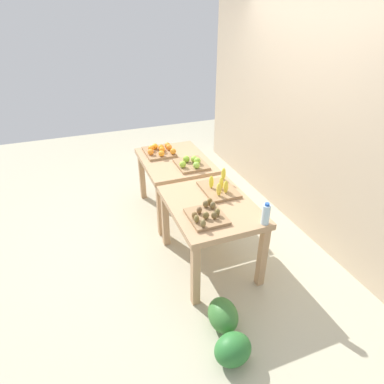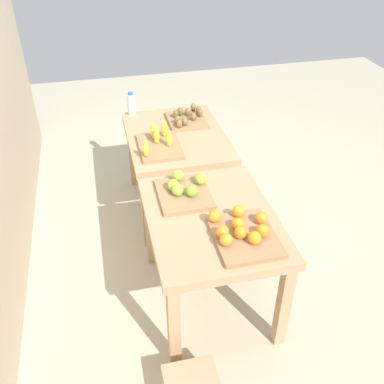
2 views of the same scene
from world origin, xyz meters
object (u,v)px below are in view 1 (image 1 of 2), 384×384
object	(u,v)px
orange_bin	(160,151)
watermelon_pile	(227,330)
water_bottle	(266,214)
apple_bin	(191,163)
kiwi_bin	(206,215)
banana_crate	(219,188)
cardboard_produce_box	(178,173)
display_table_left	(175,167)
display_table_right	(211,213)

from	to	relation	value
orange_bin	watermelon_pile	distance (m)	2.37
water_bottle	watermelon_pile	distance (m)	1.01
apple_bin	kiwi_bin	size ratio (longest dim) A/B	1.09
apple_bin	banana_crate	distance (m)	0.66
water_bottle	orange_bin	bearing A→B (deg)	-166.62
orange_bin	cardboard_produce_box	bearing A→B (deg)	143.84
display_table_left	cardboard_produce_box	xyz separation A→B (m)	(-0.81, 0.30, -0.52)
display_table_left	apple_bin	bearing A→B (deg)	24.06
orange_bin	watermelon_pile	world-z (taller)	orange_bin
display_table_left	watermelon_pile	size ratio (longest dim) A/B	1.63
display_table_right	watermelon_pile	xyz separation A→B (m)	(0.92, -0.24, -0.51)
banana_crate	watermelon_pile	xyz separation A→B (m)	(1.12, -0.42, -0.65)
apple_bin	water_bottle	world-z (taller)	water_bottle
display_table_left	apple_bin	world-z (taller)	apple_bin
watermelon_pile	cardboard_produce_box	bearing A→B (deg)	169.24
orange_bin	banana_crate	size ratio (longest dim) A/B	1.00
orange_bin	watermelon_pile	bearing A→B (deg)	-3.00
display_table_right	cardboard_produce_box	xyz separation A→B (m)	(-1.93, 0.30, -0.52)
display_table_right	watermelon_pile	world-z (taller)	display_table_right
orange_bin	display_table_left	bearing A→B (deg)	28.11
orange_bin	apple_bin	xyz separation A→B (m)	(0.50, 0.24, -0.00)
water_bottle	banana_crate	bearing A→B (deg)	-168.46
water_bottle	watermelon_pile	size ratio (longest dim) A/B	0.33
kiwi_bin	watermelon_pile	distance (m)	0.97
orange_bin	banana_crate	distance (m)	1.19
display_table_right	water_bottle	bearing A→B (deg)	33.46
display_table_left	display_table_right	size ratio (longest dim) A/B	1.00
banana_crate	watermelon_pile	world-z (taller)	banana_crate
banana_crate	apple_bin	bearing A→B (deg)	-175.19
display_table_right	apple_bin	size ratio (longest dim) A/B	2.58
display_table_left	cardboard_produce_box	distance (m)	1.01
watermelon_pile	cardboard_produce_box	world-z (taller)	watermelon_pile
water_bottle	kiwi_bin	bearing A→B (deg)	-120.04
water_bottle	display_table_right	bearing A→B (deg)	-146.54
kiwi_bin	cardboard_produce_box	size ratio (longest dim) A/B	0.93
banana_crate	watermelon_pile	size ratio (longest dim) A/B	0.69
banana_crate	cardboard_produce_box	size ratio (longest dim) A/B	1.10
kiwi_bin	orange_bin	bearing A→B (deg)	179.43
watermelon_pile	cardboard_produce_box	xyz separation A→B (m)	(-2.85, 0.54, -0.01)
apple_bin	cardboard_produce_box	xyz separation A→B (m)	(-1.08, 0.18, -0.66)
banana_crate	water_bottle	size ratio (longest dim) A/B	2.11
orange_bin	apple_bin	size ratio (longest dim) A/B	1.09
display_table_left	watermelon_pile	bearing A→B (deg)	-6.77
display_table_right	water_bottle	world-z (taller)	water_bottle
display_table_right	banana_crate	distance (m)	0.30
water_bottle	watermelon_pile	world-z (taller)	water_bottle
cardboard_produce_box	apple_bin	bearing A→B (deg)	-9.59
cardboard_produce_box	display_table_right	bearing A→B (deg)	-8.83
cardboard_produce_box	banana_crate	bearing A→B (deg)	-4.16
orange_bin	kiwi_bin	world-z (taller)	orange_bin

